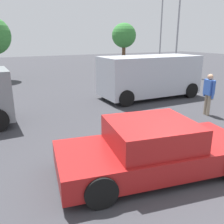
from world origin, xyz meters
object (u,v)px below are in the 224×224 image
pedestrian (209,91)px  van_white (150,75)px  light_post_far (179,14)px  sedan_foreground (153,149)px  light_post_mid (162,17)px

pedestrian → van_white: bearing=104.5°
pedestrian → light_post_far: 11.81m
van_white → light_post_far: bearing=40.8°
pedestrian → light_post_far: light_post_far is taller
sedan_foreground → light_post_far: light_post_far is taller
sedan_foreground → light_post_mid: 21.84m
van_white → pedestrian: (0.17, -3.58, -0.17)m
van_white → light_post_mid: bearing=50.7°
van_white → pedestrian: size_ratio=3.13×
light_post_far → pedestrian: bearing=-126.7°
sedan_foreground → light_post_mid: (13.79, 16.35, 4.44)m
sedan_foreground → pedestrian: bearing=38.8°
van_white → pedestrian: bearing=-84.7°
light_post_far → light_post_mid: bearing=63.5°
van_white → light_post_mid: 14.50m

